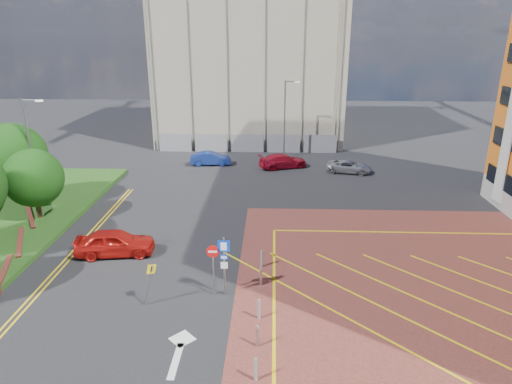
# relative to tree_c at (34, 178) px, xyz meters

# --- Properties ---
(ground) EXTENTS (140.00, 140.00, 0.00)m
(ground) POSITION_rel_tree_c_xyz_m (13.50, -10.00, -3.19)
(ground) COLOR black
(ground) RESTS_ON ground
(forecourt) EXTENTS (26.00, 26.00, 0.02)m
(forecourt) POSITION_rel_tree_c_xyz_m (27.50, -10.00, -3.18)
(forecourt) COLOR brown
(forecourt) RESTS_ON ground
(tree_c) EXTENTS (4.00, 4.00, 4.90)m
(tree_c) POSITION_rel_tree_c_xyz_m (0.00, 0.00, 0.00)
(tree_c) COLOR #3D2B1C
(tree_c) RESTS_ON grass_bed
(tree_d) EXTENTS (5.00, 5.00, 6.08)m
(tree_d) POSITION_rel_tree_c_xyz_m (-3.00, 3.00, 0.68)
(tree_d) COLOR #3D2B1C
(tree_d) RESTS_ON grass_bed
(lamp_left_far) EXTENTS (1.53, 0.16, 8.00)m
(lamp_left_far) POSITION_rel_tree_c_xyz_m (-0.92, 2.00, 1.47)
(lamp_left_far) COLOR #9EA0A8
(lamp_left_far) RESTS_ON grass_bed
(lamp_back) EXTENTS (1.53, 0.16, 8.00)m
(lamp_back) POSITION_rel_tree_c_xyz_m (17.58, 18.00, 1.17)
(lamp_back) COLOR #9EA0A8
(lamp_back) RESTS_ON ground
(sign_cluster) EXTENTS (1.17, 0.12, 3.20)m
(sign_cluster) POSITION_rel_tree_c_xyz_m (13.80, -9.02, -1.24)
(sign_cluster) COLOR #9EA0A8
(sign_cluster) RESTS_ON ground
(warning_sign) EXTENTS (0.77, 0.42, 2.25)m
(warning_sign) POSITION_rel_tree_c_xyz_m (10.50, -10.07, -1.76)
(warning_sign) COLOR #9EA0A8
(warning_sign) RESTS_ON ground
(bollard_row) EXTENTS (0.14, 11.14, 0.90)m
(bollard_row) POSITION_rel_tree_c_xyz_m (15.80, -11.67, -2.72)
(bollard_row) COLOR #9EA0A8
(bollard_row) RESTS_ON forecourt
(construction_building) EXTENTS (21.20, 19.20, 22.00)m
(construction_building) POSITION_rel_tree_c_xyz_m (13.50, 30.00, 7.81)
(construction_building) COLOR #A59C87
(construction_building) RESTS_ON ground
(construction_fence) EXTENTS (21.60, 0.06, 2.00)m
(construction_fence) POSITION_rel_tree_c_xyz_m (14.50, 20.00, -2.19)
(construction_fence) COLOR gray
(construction_fence) RESTS_ON ground
(car_red_left) EXTENTS (4.84, 2.50, 1.58)m
(car_red_left) POSITION_rel_tree_c_xyz_m (7.00, -4.83, -2.40)
(car_red_left) COLOR #B1140F
(car_red_left) RESTS_ON ground
(car_blue_back) EXTENTS (4.10, 1.71, 1.32)m
(car_blue_back) POSITION_rel_tree_c_xyz_m (10.13, 14.76, -2.53)
(car_blue_back) COLOR navy
(car_blue_back) RESTS_ON ground
(car_red_back) EXTENTS (5.09, 3.37, 1.37)m
(car_red_back) POSITION_rel_tree_c_xyz_m (17.33, 14.02, -2.51)
(car_red_back) COLOR maroon
(car_red_back) RESTS_ON ground
(car_silver_back) EXTENTS (4.50, 2.75, 1.17)m
(car_silver_back) POSITION_rel_tree_c_xyz_m (23.54, 12.66, -2.61)
(car_silver_back) COLOR #9D9DA3
(car_silver_back) RESTS_ON ground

